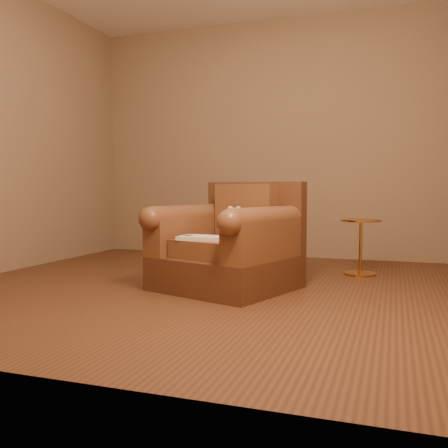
% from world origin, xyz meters
% --- Properties ---
extents(floor, '(4.00, 4.00, 0.00)m').
position_xyz_m(floor, '(0.00, 0.00, 0.00)').
color(floor, brown).
rests_on(floor, ground).
extents(room, '(4.02, 4.02, 2.71)m').
position_xyz_m(room, '(0.00, 0.00, 1.71)').
color(room, '#8E7457').
rests_on(room, ground).
extents(armchair, '(1.16, 1.14, 0.84)m').
position_xyz_m(armchair, '(0.24, 0.03, 0.32)').
color(armchair, '#4D2D19').
rests_on(armchair, floor).
extents(teddy_bear, '(0.18, 0.21, 0.25)m').
position_xyz_m(teddy_bear, '(0.24, 0.11, 0.49)').
color(teddy_bear, beige).
rests_on(teddy_bear, armchair).
extents(guidebook, '(0.39, 0.24, 0.03)m').
position_xyz_m(guidebook, '(0.12, -0.20, 0.41)').
color(guidebook, beige).
rests_on(guidebook, armchair).
extents(side_table, '(0.36, 0.36, 0.50)m').
position_xyz_m(side_table, '(1.17, 0.98, 0.27)').
color(side_table, '#C68436').
rests_on(side_table, floor).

